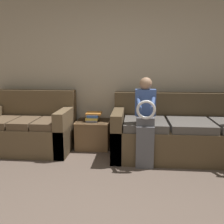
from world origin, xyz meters
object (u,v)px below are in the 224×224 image
object	(u,v)px
couch_side	(30,129)
side_shelf	(93,134)
couch_main	(188,134)
child_left_seated	(145,117)
book_stack	(93,117)

from	to	relation	value
couch_side	side_shelf	size ratio (longest dim) A/B	2.48
couch_main	child_left_seated	bearing A→B (deg)	-148.45
couch_main	side_shelf	world-z (taller)	couch_main
couch_side	child_left_seated	distance (m)	1.95
couch_side	child_left_seated	bearing A→B (deg)	-14.51
couch_main	book_stack	bearing A→B (deg)	170.22
couch_side	side_shelf	xyz separation A→B (m)	(1.02, 0.19, -0.10)
couch_main	couch_side	distance (m)	2.53
child_left_seated	side_shelf	world-z (taller)	child_left_seated
couch_main	book_stack	size ratio (longest dim) A/B	7.94
book_stack	side_shelf	bearing A→B (deg)	97.01
couch_side	couch_main	bearing A→B (deg)	-1.61
couch_side	side_shelf	world-z (taller)	couch_side
couch_side	book_stack	world-z (taller)	couch_side
couch_main	couch_side	bearing A→B (deg)	178.39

